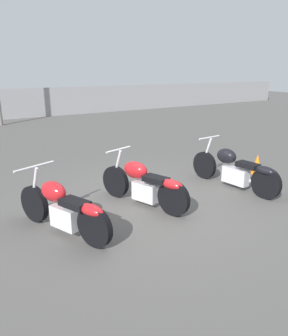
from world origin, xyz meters
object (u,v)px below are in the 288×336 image
motorcycle_slot_1 (144,184)px  traffic_cone_near (257,164)px  motorcycle_slot_2 (235,169)px  motorcycle_slot_0 (63,208)px

motorcycle_slot_1 → traffic_cone_near: bearing=-14.6°
motorcycle_slot_2 → traffic_cone_near: 1.30m
motorcycle_slot_0 → traffic_cone_near: motorcycle_slot_0 is taller
motorcycle_slot_1 → motorcycle_slot_0: bearing=171.2°
motorcycle_slot_0 → motorcycle_slot_1: (1.59, 0.25, 0.01)m
motorcycle_slot_2 → traffic_cone_near: bearing=13.3°
motorcycle_slot_1 → traffic_cone_near: (3.32, 0.18, -0.19)m
motorcycle_slot_0 → motorcycle_slot_2: 3.69m
motorcycle_slot_0 → motorcycle_slot_1: 1.61m
motorcycle_slot_1 → motorcycle_slot_2: bearing=-23.8°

